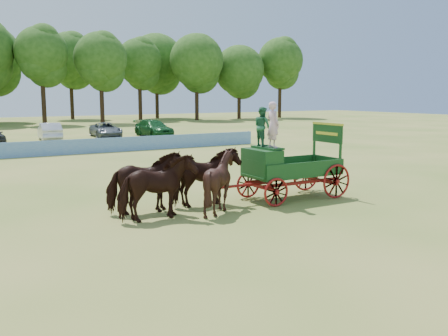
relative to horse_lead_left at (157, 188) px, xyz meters
The scene contains 7 objects.
ground 5.47m from the horse_lead_left, 21.49° to the left, with size 160.00×160.00×0.00m, color tan.
horse_lead_left is the anchor object (origin of this frame).
horse_lead_right 1.10m from the horse_lead_left, 90.00° to the left, with size 1.18×2.60×2.19m, color black.
horse_wheel_left 2.40m from the horse_lead_left, ahead, with size 1.77×1.99×2.20m, color black.
horse_wheel_right 2.64m from the horse_lead_left, 24.62° to the left, with size 1.18×2.60×2.19m, color black.
farm_dray 5.41m from the horse_lead_left, ahead, with size 6.00×2.00×3.89m.
sponsor_banner 20.36m from the horse_lead_left, 78.71° to the left, with size 26.00×0.08×1.05m, color #2063B2.
Camera 1 is at (-11.31, -17.05, 4.18)m, focal length 40.00 mm.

